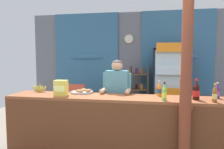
# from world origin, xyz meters

# --- Properties ---
(ground_plane) EXTENTS (7.85, 7.85, 0.00)m
(ground_plane) POSITION_xyz_m (0.00, 1.21, 0.00)
(ground_plane) COLOR gray
(back_wall_curtained) EXTENTS (5.59, 0.22, 2.74)m
(back_wall_curtained) POSITION_xyz_m (-0.00, 3.07, 1.41)
(back_wall_curtained) COLOR slate
(back_wall_curtained) RESTS_ON ground
(stall_counter) EXTENTS (3.38, 0.56, 0.95)m
(stall_counter) POSITION_xyz_m (0.02, 0.35, 0.59)
(stall_counter) COLOR brown
(stall_counter) RESTS_ON ground
(timber_post) EXTENTS (0.17, 0.15, 2.55)m
(timber_post) POSITION_xyz_m (0.97, 0.10, 1.22)
(timber_post) COLOR brown
(timber_post) RESTS_ON ground
(drink_fridge) EXTENTS (0.80, 0.73, 1.86)m
(drink_fridge) POSITION_xyz_m (0.98, 2.44, 1.03)
(drink_fridge) COLOR black
(drink_fridge) RESTS_ON ground
(bottle_shelf_rack) EXTENTS (0.48, 0.28, 1.31)m
(bottle_shelf_rack) POSITION_xyz_m (0.25, 2.72, 0.68)
(bottle_shelf_rack) COLOR brown
(bottle_shelf_rack) RESTS_ON ground
(plastic_lawn_chair) EXTENTS (0.45, 0.45, 0.86)m
(plastic_lawn_chair) POSITION_xyz_m (-1.31, 2.26, 0.49)
(plastic_lawn_chair) COLOR #E5563D
(plastic_lawn_chair) RESTS_ON ground
(shopkeeper) EXTENTS (0.50, 0.42, 1.50)m
(shopkeeper) POSITION_xyz_m (-0.04, 0.89, 0.94)
(shopkeeper) COLOR #28282D
(shopkeeper) RESTS_ON ground
(soda_bottle_cola) EXTENTS (0.10, 0.10, 0.29)m
(soda_bottle_cola) POSITION_xyz_m (1.16, 0.43, 1.07)
(soda_bottle_cola) COLOR black
(soda_bottle_cola) RESTS_ON stall_counter
(soda_bottle_lime_soda) EXTENTS (0.06, 0.06, 0.26)m
(soda_bottle_lime_soda) POSITION_xyz_m (0.72, 0.28, 1.06)
(soda_bottle_lime_soda) COLOR #75C64C
(soda_bottle_lime_soda) RESTS_ON stall_counter
(soda_bottle_orange_soda) EXTENTS (0.06, 0.06, 0.24)m
(soda_bottle_orange_soda) POSITION_xyz_m (0.66, 0.64, 1.05)
(soda_bottle_orange_soda) COLOR orange
(soda_bottle_orange_soda) RESTS_ON stall_counter
(soda_bottle_iced_tea) EXTENTS (0.06, 0.06, 0.25)m
(soda_bottle_iced_tea) POSITION_xyz_m (1.37, 0.31, 1.06)
(soda_bottle_iced_tea) COLOR brown
(soda_bottle_iced_tea) RESTS_ON stall_counter
(soda_bottle_grape_soda) EXTENTS (0.07, 0.07, 0.24)m
(soda_bottle_grape_soda) POSITION_xyz_m (1.48, 0.59, 1.05)
(soda_bottle_grape_soda) COLOR #56286B
(soda_bottle_grape_soda) RESTS_ON stall_counter
(snack_box_instant_noodle) EXTENTS (0.19, 0.14, 0.24)m
(snack_box_instant_noodle) POSITION_xyz_m (-0.83, 0.36, 1.07)
(snack_box_instant_noodle) COLOR #EAD14C
(snack_box_instant_noodle) RESTS_ON stall_counter
(pastry_tray) EXTENTS (0.37, 0.37, 0.07)m
(pastry_tray) POSITION_xyz_m (-0.59, 0.68, 0.97)
(pastry_tray) COLOR #BCBCC1
(pastry_tray) RESTS_ON stall_counter
(banana_bunch) EXTENTS (0.28, 0.06, 0.16)m
(banana_bunch) POSITION_xyz_m (-1.36, 0.64, 1.01)
(banana_bunch) COLOR #CCC14C
(banana_bunch) RESTS_ON stall_counter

